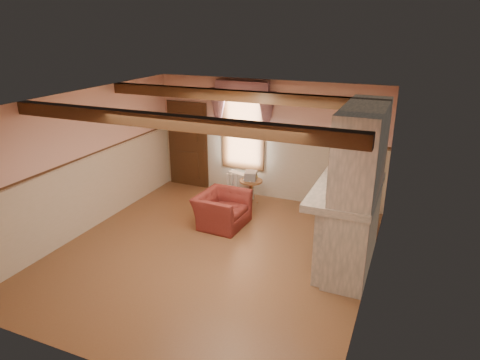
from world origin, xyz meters
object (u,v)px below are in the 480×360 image
at_px(radiator, 240,185).
at_px(mantel_clock, 355,167).
at_px(armchair, 222,210).
at_px(bowl, 349,181).
at_px(oil_lamp, 350,174).
at_px(side_table, 251,191).

height_order(radiator, mantel_clock, mantel_clock).
bearing_deg(armchair, mantel_clock, -80.90).
height_order(armchair, radiator, armchair).
bearing_deg(bowl, mantel_clock, 90.00).
bearing_deg(bowl, oil_lamp, 90.00).
bearing_deg(side_table, radiator, 149.10).
distance_m(mantel_clock, oil_lamp, 0.54).
bearing_deg(mantel_clock, oil_lamp, -90.00).
relative_size(bowl, oil_lamp, 1.36).
distance_m(armchair, bowl, 2.82).
xyz_separation_m(bowl, mantel_clock, (0.00, 0.64, 0.05)).
distance_m(side_table, mantel_clock, 2.95).
xyz_separation_m(armchair, bowl, (2.56, -0.37, 1.12)).
xyz_separation_m(radiator, bowl, (2.80, -1.93, 1.17)).
height_order(bowl, oil_lamp, oil_lamp).
xyz_separation_m(armchair, radiator, (-0.24, 1.57, -0.04)).
relative_size(radiator, mantel_clock, 2.92).
bearing_deg(radiator, armchair, -62.06).
distance_m(bowl, mantel_clock, 0.64).
relative_size(armchair, side_table, 1.93).
relative_size(mantel_clock, oil_lamp, 0.86).
xyz_separation_m(bowl, oil_lamp, (0.00, 0.10, 0.09)).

